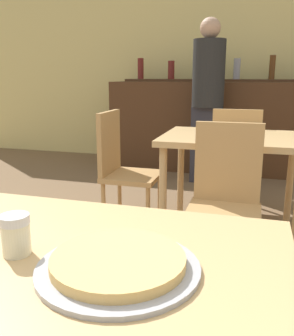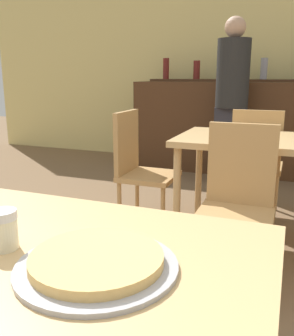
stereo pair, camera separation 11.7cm
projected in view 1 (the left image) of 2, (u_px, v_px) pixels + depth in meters
wall_back at (223, 56)px, 4.88m from camera, size 8.00×0.05×2.80m
dining_table_near at (48, 288)px, 0.91m from camera, size 1.15×0.83×0.73m
dining_table_far at (233, 150)px, 2.56m from camera, size 0.95×0.73×0.76m
bar_counter at (216, 127)px, 4.62m from camera, size 2.60×0.56×1.08m
bar_back_shelf at (221, 76)px, 4.60m from camera, size 2.39×0.24×0.33m
chair_far_side_front at (225, 194)px, 2.10m from camera, size 0.40×0.40×0.90m
chair_far_side_back at (236, 156)px, 3.09m from camera, size 0.40×0.40×0.90m
chair_far_side_left at (122, 164)px, 2.81m from camera, size 0.40×0.40×0.90m
pizza_tray at (119, 263)px, 0.84m from camera, size 0.37×0.37×0.04m
cheese_shaker at (16, 234)px, 0.91m from camera, size 0.07×0.07×0.10m
person_standing at (208, 96)px, 3.99m from camera, size 0.34×0.34×1.74m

